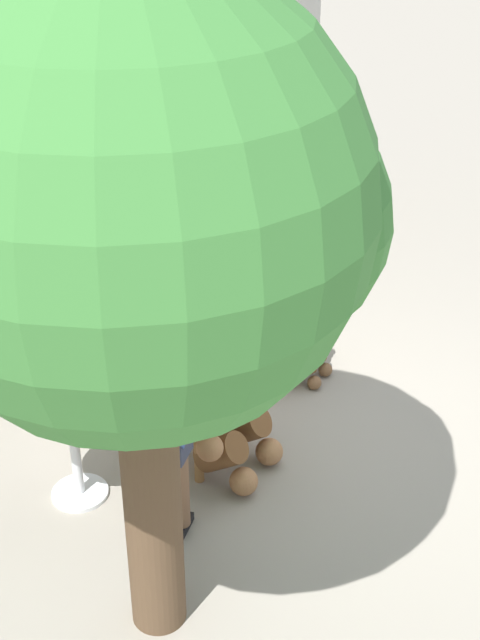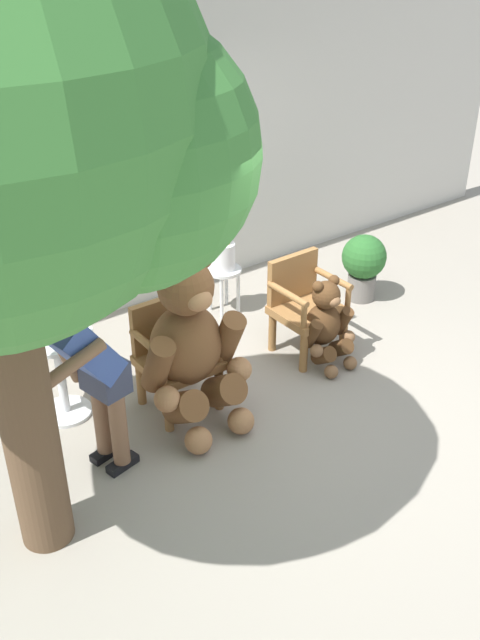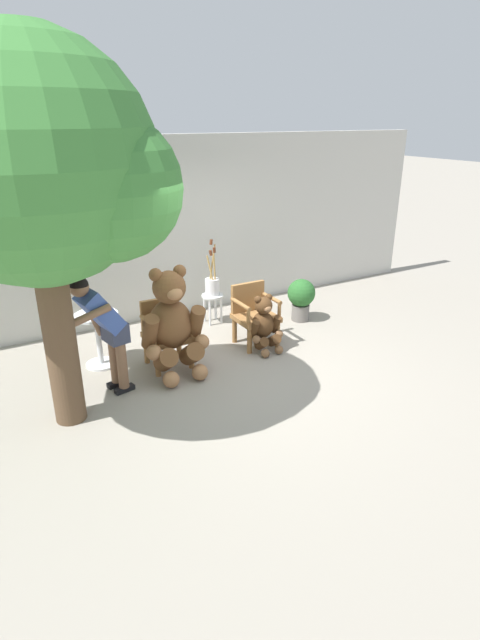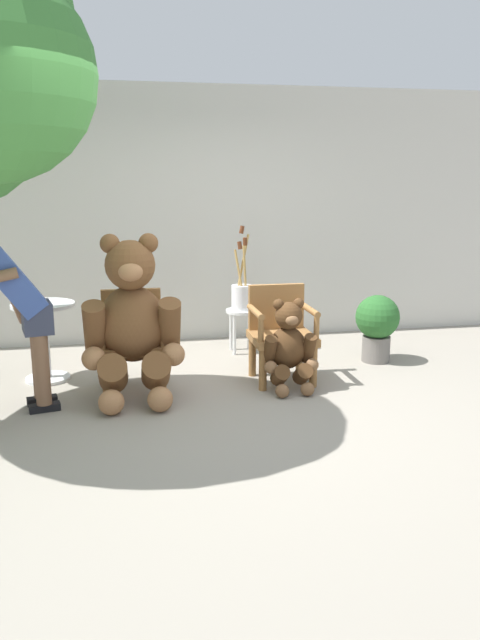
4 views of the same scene
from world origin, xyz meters
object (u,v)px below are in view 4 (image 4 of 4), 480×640
at_px(white_stool, 242,319).
at_px(potted_plant, 377,323).
at_px(teddy_bear_large, 132,320).
at_px(round_side_table, 45,333).
at_px(person_visitor, 17,301).
at_px(wooden_chair_right, 281,330).
at_px(brush_bucket, 242,294).
at_px(wooden_chair_left, 133,337).
at_px(teddy_bear_small, 289,346).

height_order(white_stool, potted_plant, potted_plant).
relative_size(teddy_bear_large, round_side_table, 1.92).
bearing_deg(white_stool, person_visitor, -146.47).
xyz_separation_m(white_stool, potted_plant, (1.26, -0.61, 0.04)).
bearing_deg(wooden_chair_right, white_stool, 99.75).
bearing_deg(brush_bucket, white_stool, 85.60).
distance_m(wooden_chair_left, round_side_table, 0.87).
height_order(teddy_bear_small, round_side_table, teddy_bear_small).
relative_size(white_stool, round_side_table, 0.64).
relative_size(wooden_chair_right, teddy_bear_large, 0.62).
bearing_deg(white_stool, round_side_table, -163.06).
relative_size(teddy_bear_small, white_stool, 1.75).
xyz_separation_m(wooden_chair_left, teddy_bear_large, (-0.00, -0.26, 0.21)).
relative_size(wooden_chair_right, teddy_bear_small, 1.07).
distance_m(wooden_chair_left, teddy_bear_large, 0.33).
bearing_deg(brush_bucket, teddy_bear_small, -82.37).
height_order(wooden_chair_left, white_stool, wooden_chair_left).
bearing_deg(wooden_chair_right, round_side_table, 169.70).
height_order(teddy_bear_small, white_stool, teddy_bear_small).
bearing_deg(person_visitor, wooden_chair_right, 9.67).
distance_m(wooden_chair_right, teddy_bear_large, 1.37).
xyz_separation_m(wooden_chair_right, teddy_bear_small, (0.00, -0.29, -0.07)).
distance_m(wooden_chair_right, brush_bucket, 1.00).
bearing_deg(potted_plant, round_side_table, 179.75).
height_order(teddy_bear_large, potted_plant, teddy_bear_large).
bearing_deg(round_side_table, wooden_chair_right, -10.30).
bearing_deg(wooden_chair_left, white_stool, 39.95).
height_order(wooden_chair_left, teddy_bear_large, teddy_bear_large).
height_order(teddy_bear_small, person_visitor, person_visitor).
height_order(person_visitor, round_side_table, person_visitor).
distance_m(teddy_bear_large, brush_bucket, 1.69).
xyz_separation_m(teddy_bear_large, white_stool, (1.16, 1.23, -0.32)).
relative_size(wooden_chair_right, brush_bucket, 0.98).
height_order(wooden_chair_right, round_side_table, wooden_chair_right).
relative_size(teddy_bear_small, brush_bucket, 0.91).
bearing_deg(wooden_chair_left, round_side_table, 153.78).
bearing_deg(person_visitor, potted_plant, 12.71).
relative_size(teddy_bear_large, person_visitor, 0.93).
xyz_separation_m(wooden_chair_right, white_stool, (-0.17, 0.97, -0.11)).
bearing_deg(potted_plant, white_stool, 154.42).
xyz_separation_m(wooden_chair_right, round_side_table, (-2.11, 0.38, -0.01)).
distance_m(wooden_chair_right, potted_plant, 1.16).
xyz_separation_m(teddy_bear_large, teddy_bear_small, (1.33, -0.03, -0.28)).
distance_m(white_stool, round_side_table, 2.03).
bearing_deg(potted_plant, person_visitor, -167.29).
bearing_deg(brush_bucket, round_side_table, -163.13).
bearing_deg(teddy_bear_large, teddy_bear_small, -1.26).
height_order(wooden_chair_left, wooden_chair_right, same).
bearing_deg(brush_bucket, teddy_bear_large, -133.47).
distance_m(wooden_chair_left, wooden_chair_right, 1.33).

